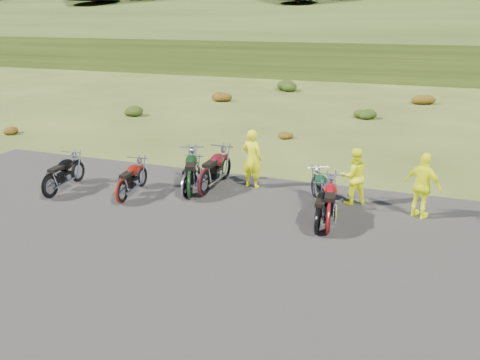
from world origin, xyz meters
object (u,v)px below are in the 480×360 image
at_px(motorcycle_3, 185,198).
at_px(person_middle, 252,160).
at_px(motorcycle_7, 329,217).
at_px(motorcycle_0, 52,199).

relative_size(motorcycle_3, person_middle, 1.03).
bearing_deg(person_middle, motorcycle_7, 161.57).
relative_size(motorcycle_3, motorcycle_7, 0.94).
bearing_deg(motorcycle_7, motorcycle_3, 63.34).
bearing_deg(motorcycle_0, person_middle, -65.77).
bearing_deg(motorcycle_3, motorcycle_7, -98.51).
bearing_deg(person_middle, motorcycle_0, 39.07).
bearing_deg(motorcycle_0, motorcycle_7, -84.28).
distance_m(motorcycle_0, motorcycle_7, 7.94).
xyz_separation_m(motorcycle_0, motorcycle_3, (3.65, 1.34, 0.00)).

